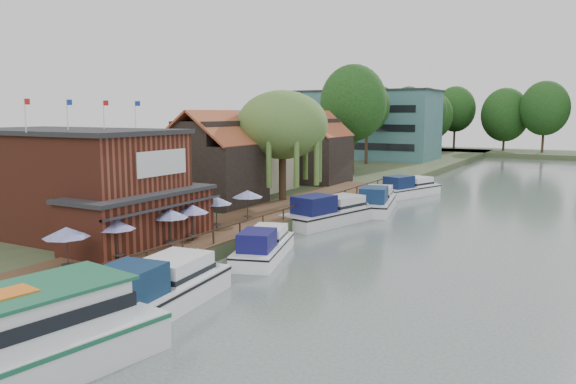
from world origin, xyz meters
The scene contains 28 objects.
ground centered at (0.00, 0.00, 0.00)m, with size 260.00×260.00×0.00m, color #4A5551.
land_bank centered at (-30.00, 35.00, 0.50)m, with size 50.00×140.00×1.00m, color #384728.
quay_deck centered at (-8.00, 10.00, 1.05)m, with size 6.00×50.00×0.10m, color #47301E.
quay_rail centered at (-5.30, 10.50, 1.50)m, with size 0.20×49.00×1.00m, color black, non-canonical shape.
pub centered at (-14.00, -1.00, 4.65)m, with size 20.00×11.00×7.30m, color maroon, non-canonical shape.
hotel_block centered at (-22.00, 70.00, 7.15)m, with size 25.40×12.40×12.30m, color #38666B, non-canonical shape.
cottage_a centered at (-15.00, 14.00, 5.25)m, with size 8.60×7.60×8.50m, color black, non-canonical shape.
cottage_b centered at (-18.00, 24.00, 5.25)m, with size 9.60×8.60×8.50m, color beige, non-canonical shape.
cottage_c centered at (-14.00, 33.00, 5.25)m, with size 7.60×7.60×8.50m, color black, non-canonical shape.
willow centered at (-10.50, 19.00, 6.21)m, with size 8.60×8.60×10.43m, color #476B2D, non-canonical shape.
umbrella_0 centered at (-8.23, -7.74, 2.29)m, with size 2.42×2.42×2.38m, color navy, non-canonical shape.
umbrella_1 centered at (-7.48, -5.00, 2.29)m, with size 2.13×2.13×2.38m, color navy, non-canonical shape.
umbrella_2 centered at (-7.13, -0.93, 2.29)m, with size 2.29×2.29×2.38m, color navy, non-canonical shape.
umbrella_3 centered at (-6.99, 1.07, 2.29)m, with size 2.12×2.12×2.38m, color #1F1A91, non-canonical shape.
umbrella_4 centered at (-7.73, 4.66, 2.29)m, with size 2.25×2.25×2.38m, color navy, non-canonical shape.
umbrella_5 centered at (-7.56, 8.43, 2.29)m, with size 2.39×2.39×2.38m, color navy, non-canonical shape.
cruiser_0 centered at (-2.25, -7.77, 1.33)m, with size 3.51×10.85×2.67m, color white, non-canonical shape.
cruiser_1 centered at (-2.84, 3.07, 1.07)m, with size 2.90×9.00×2.15m, color white, non-canonical shape.
cruiser_2 centered at (-3.86, 15.43, 1.31)m, with size 3.46×10.67×2.62m, color silver, non-canonical shape.
cruiser_3 centered at (-2.60, 23.29, 1.27)m, with size 3.37×10.41×2.54m, color silver, non-canonical shape.
cruiser_4 centered at (-2.77, 34.24, 1.20)m, with size 3.19×9.88×2.39m, color white, non-canonical shape.
swan centered at (-3.31, -13.80, 0.22)m, with size 0.44×0.44×0.44m, color white.
bank_tree_0 centered at (-13.31, 42.99, 8.33)m, with size 8.83×8.83×14.66m, color #143811, non-canonical shape.
bank_tree_1 centered at (-17.42, 48.14, 6.47)m, with size 7.07×7.07×10.93m, color #143811, non-canonical shape.
bank_tree_2 centered at (-17.39, 58.60, 7.73)m, with size 7.30×7.30×13.47m, color #143811, non-canonical shape.
bank_tree_3 centered at (-18.94, 78.05, 7.39)m, with size 6.23×6.23×12.77m, color #143811, non-canonical shape.
bank_tree_4 centered at (-14.98, 84.61, 7.60)m, with size 8.14×8.14×13.19m, color #143811, non-canonical shape.
bank_tree_5 centered at (-16.11, 93.19, 7.34)m, with size 8.86×8.86×12.69m, color #143811, non-canonical shape.
Camera 1 is at (15.74, -27.09, 9.41)m, focal length 35.00 mm.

